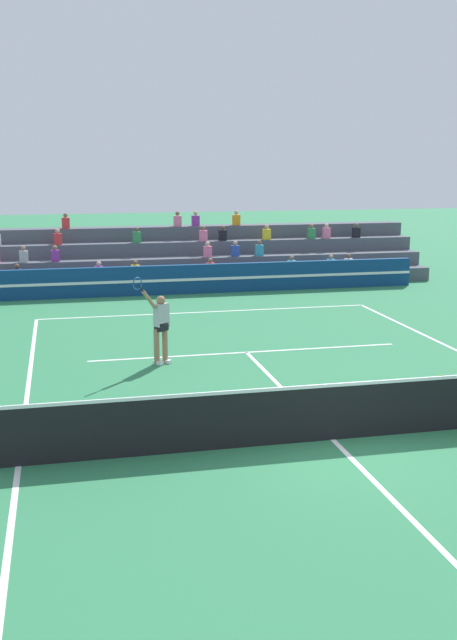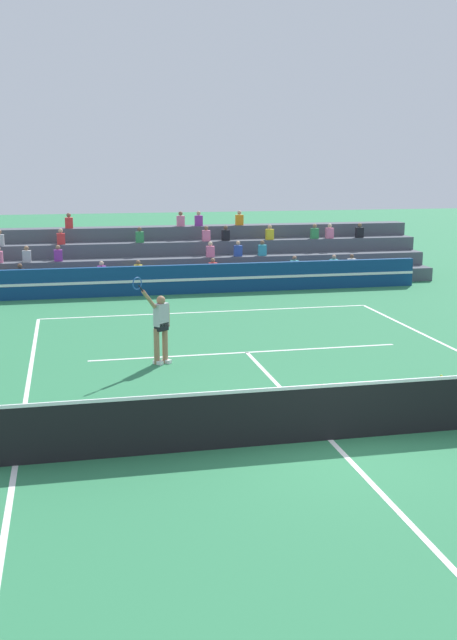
% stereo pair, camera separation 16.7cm
% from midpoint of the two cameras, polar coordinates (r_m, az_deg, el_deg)
% --- Properties ---
extents(ground_plane, '(120.00, 120.00, 0.00)m').
position_cam_midpoint_polar(ground_plane, '(13.82, 8.10, -9.04)').
color(ground_plane, '#2D7A4C').
extents(court_lines, '(11.10, 23.90, 0.01)m').
position_cam_midpoint_polar(court_lines, '(13.82, 8.10, -9.02)').
color(court_lines, white).
rests_on(court_lines, ground).
extents(tennis_net, '(12.00, 0.10, 1.10)m').
position_cam_midpoint_polar(tennis_net, '(13.64, 8.17, -6.91)').
color(tennis_net, '#2D6B38').
rests_on(tennis_net, ground).
extents(sponsor_banner_wall, '(18.00, 0.26, 1.10)m').
position_cam_midpoint_polar(sponsor_banner_wall, '(28.31, -2.74, 3.13)').
color(sponsor_banner_wall, navy).
rests_on(sponsor_banner_wall, ground).
extents(bleacher_stand, '(20.72, 3.80, 2.83)m').
position_cam_midpoint_polar(bleacher_stand, '(31.37, -3.73, 4.52)').
color(bleacher_stand, '#4C515B').
rests_on(bleacher_stand, ground).
extents(tennis_player, '(1.03, 0.87, 2.34)m').
position_cam_midpoint_polar(tennis_player, '(18.45, -4.96, -0.38)').
color(tennis_player, '#9E7051').
rests_on(tennis_player, ground).
extents(tennis_ball, '(0.07, 0.07, 0.07)m').
position_cam_midpoint_polar(tennis_ball, '(18.14, 16.16, -4.14)').
color(tennis_ball, '#C6DB33').
rests_on(tennis_ball, ground).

